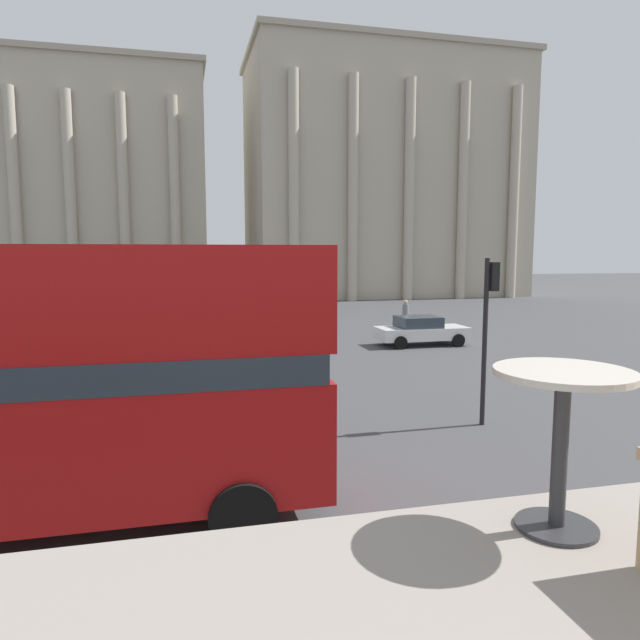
# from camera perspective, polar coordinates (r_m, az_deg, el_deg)

# --- Properties ---
(cafe_dining_table) EXTENTS (0.60, 0.60, 0.73)m
(cafe_dining_table) POSITION_cam_1_polar(r_m,az_deg,el_deg) (2.76, 23.03, -8.57)
(cafe_dining_table) COLOR #2D2D30
(cafe_dining_table) RESTS_ON cafe_floor_slab
(plaza_building_left) EXTENTS (27.67, 15.86, 21.52)m
(plaza_building_left) POSITION_cam_1_polar(r_m,az_deg,el_deg) (62.10, -24.54, 12.14)
(plaza_building_left) COLOR #B2A893
(plaza_building_left) RESTS_ON ground_plane
(plaza_building_right) EXTENTS (27.02, 15.41, 23.58)m
(plaza_building_right) POSITION_cam_1_polar(r_m,az_deg,el_deg) (60.28, 6.14, 13.86)
(plaza_building_right) COLOR #B2A893
(plaza_building_right) RESTS_ON ground_plane
(traffic_light_near) EXTENTS (0.42, 0.24, 4.14)m
(traffic_light_near) POSITION_cam_1_polar(r_m,az_deg,el_deg) (14.52, 16.46, 0.23)
(traffic_light_near) COLOR black
(traffic_light_near) RESTS_ON ground_plane
(traffic_light_mid) EXTENTS (0.42, 0.24, 3.49)m
(traffic_light_mid) POSITION_cam_1_polar(r_m,az_deg,el_deg) (21.86, -2.98, 1.55)
(traffic_light_mid) COLOR black
(traffic_light_mid) RESTS_ON ground_plane
(car_white) EXTENTS (4.20, 1.93, 1.35)m
(car_white) POSITION_cam_1_polar(r_m,az_deg,el_deg) (26.78, 10.06, -1.02)
(car_white) COLOR black
(car_white) RESTS_ON ground_plane
(car_navy) EXTENTS (4.20, 1.93, 1.35)m
(car_navy) POSITION_cam_1_polar(r_m,az_deg,el_deg) (19.25, -16.46, -4.21)
(car_navy) COLOR black
(car_navy) RESTS_ON ground_plane
(pedestrian_red) EXTENTS (0.32, 0.32, 1.63)m
(pedestrian_red) POSITION_cam_1_polar(r_m,az_deg,el_deg) (14.18, -25.41, -7.51)
(pedestrian_red) COLOR #282B33
(pedestrian_red) RESTS_ON ground_plane
(pedestrian_grey) EXTENTS (0.32, 0.32, 1.78)m
(pedestrian_grey) POSITION_cam_1_polar(r_m,az_deg,el_deg) (30.69, 8.54, 0.61)
(pedestrian_grey) COLOR #282B33
(pedestrian_grey) RESTS_ON ground_plane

